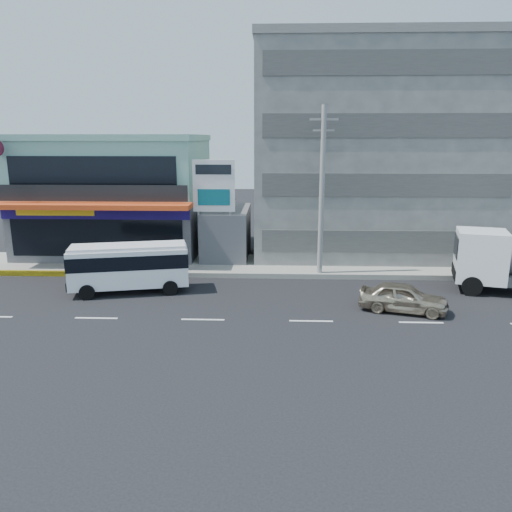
{
  "coord_description": "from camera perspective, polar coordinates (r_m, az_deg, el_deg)",
  "views": [
    {
      "loc": [
        3.29,
        -21.64,
        8.22
      ],
      "look_at": [
        2.33,
        3.58,
        2.2
      ],
      "focal_mm": 35.0,
      "sensor_mm": 36.0,
      "label": 1
    }
  ],
  "objects": [
    {
      "name": "utility_pole_near",
      "position": [
        29.33,
        7.54,
        7.29
      ],
      "size": [
        1.6,
        0.3,
        10.0
      ],
      "color": "#999993",
      "rests_on": "ground"
    },
    {
      "name": "concrete_building",
      "position": [
        37.27,
        12.8,
        11.21
      ],
      "size": [
        16.0,
        12.0,
        14.0
      ],
      "primitive_type": "cube",
      "color": "gray",
      "rests_on": "ground"
    },
    {
      "name": "sedan",
      "position": [
        25.12,
        16.49,
        -4.55
      ],
      "size": [
        4.47,
        2.8,
        1.42
      ],
      "primitive_type": "imported",
      "rotation": [
        0.0,
        0.0,
        1.28
      ],
      "color": "#BBAB8F",
      "rests_on": "ground"
    },
    {
      "name": "minibus",
      "position": [
        27.71,
        -14.3,
        -0.91
      ],
      "size": [
        6.55,
        3.33,
        2.62
      ],
      "color": "white",
      "rests_on": "ground"
    },
    {
      "name": "ground",
      "position": [
        23.38,
        -6.09,
        -7.24
      ],
      "size": [
        120.0,
        120.0,
        0.0
      ],
      "primitive_type": "plane",
      "color": "black",
      "rests_on": "ground"
    },
    {
      "name": "gap_structure",
      "position": [
        34.41,
        -3.34,
        2.56
      ],
      "size": [
        3.0,
        6.0,
        3.5
      ],
      "primitive_type": "cube",
      "color": "#434448",
      "rests_on": "ground"
    },
    {
      "name": "motorcycle_rider",
      "position": [
        30.31,
        -11.81,
        -1.28
      ],
      "size": [
        1.7,
        1.16,
        2.06
      ],
      "color": "#57110C",
      "rests_on": "ground"
    },
    {
      "name": "billboard",
      "position": [
        31.25,
        -4.83,
        7.32
      ],
      "size": [
        2.6,
        0.18,
        6.9
      ],
      "color": "gray",
      "rests_on": "ground"
    },
    {
      "name": "sidewalk",
      "position": [
        32.21,
        5.16,
        -1.15
      ],
      "size": [
        70.0,
        5.0,
        0.3
      ],
      "primitive_type": "cube",
      "color": "gray",
      "rests_on": "ground"
    },
    {
      "name": "satellite_dish",
      "position": [
        33.13,
        -3.55,
        5.33
      ],
      "size": [
        1.5,
        1.5,
        0.15
      ],
      "primitive_type": "cylinder",
      "color": "slate",
      "rests_on": "gap_structure"
    },
    {
      "name": "shop_building",
      "position": [
        37.57,
        -15.42,
        6.48
      ],
      "size": [
        12.4,
        11.7,
        8.0
      ],
      "color": "#434448",
      "rests_on": "ground"
    }
  ]
}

